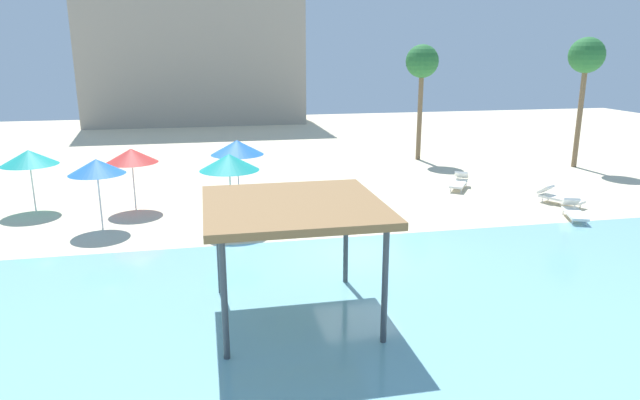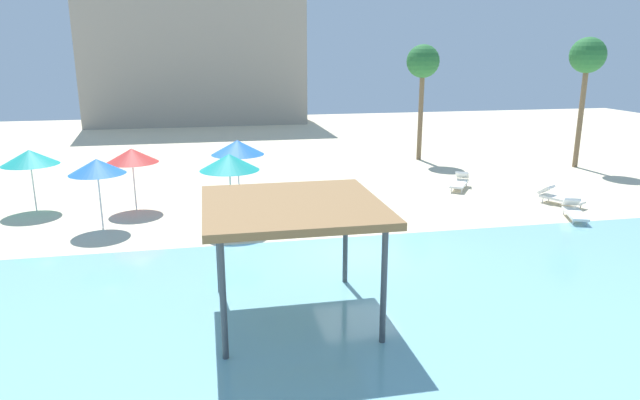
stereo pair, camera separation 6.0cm
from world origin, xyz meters
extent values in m
plane|color=beige|center=(0.00, 0.00, 0.00)|extent=(80.00, 80.00, 0.00)
cube|color=#7AB7C1|center=(0.00, -5.25, 0.02)|extent=(44.00, 13.50, 0.04)
cylinder|color=#42474C|center=(-4.42, -2.26, 1.37)|extent=(0.14, 0.14, 2.73)
cylinder|color=#42474C|center=(-0.96, -2.26, 1.37)|extent=(0.14, 0.14, 2.73)
cylinder|color=#42474C|center=(-4.42, -5.73, 1.37)|extent=(0.14, 0.14, 2.73)
cylinder|color=#42474C|center=(-0.96, -5.73, 1.37)|extent=(0.14, 0.14, 2.73)
cube|color=olive|center=(-2.69, -4.00, 2.82)|extent=(4.16, 4.16, 0.18)
cylinder|color=silver|center=(-11.56, 7.44, 0.96)|extent=(0.06, 0.06, 1.92)
cone|color=teal|center=(-11.56, 7.44, 2.22)|extent=(2.21, 2.21, 0.61)
cylinder|color=silver|center=(-3.82, 3.58, 1.08)|extent=(0.06, 0.06, 2.16)
cone|color=teal|center=(-3.82, 3.58, 2.46)|extent=(2.16, 2.16, 0.60)
cylinder|color=silver|center=(-3.28, 7.84, 0.98)|extent=(0.06, 0.06, 1.96)
cone|color=blue|center=(-3.28, 7.84, 2.27)|extent=(2.31, 2.31, 0.63)
cylinder|color=silver|center=(-7.57, 6.84, 0.98)|extent=(0.06, 0.06, 1.96)
cone|color=red|center=(-7.57, 6.84, 2.25)|extent=(2.09, 2.09, 0.58)
cylinder|color=silver|center=(-8.50, 4.40, 1.03)|extent=(0.06, 0.06, 2.05)
cone|color=blue|center=(-8.50, 4.40, 2.33)|extent=(2.00, 2.00, 0.55)
cylinder|color=white|center=(6.79, 6.66, 0.11)|extent=(0.05, 0.05, 0.22)
cylinder|color=white|center=(6.39, 6.93, 0.11)|extent=(0.05, 0.05, 0.22)
cylinder|color=white|center=(7.60, 7.85, 0.11)|extent=(0.05, 0.05, 0.22)
cylinder|color=white|center=(7.21, 8.12, 0.11)|extent=(0.05, 0.05, 0.22)
cube|color=white|center=(7.00, 7.39, 0.27)|extent=(1.51, 1.82, 0.10)
cube|color=white|center=(7.42, 8.00, 0.55)|extent=(0.78, 0.76, 0.40)
cylinder|color=white|center=(10.58, 3.36, 0.11)|extent=(0.05, 0.05, 0.22)
cylinder|color=white|center=(10.15, 3.14, 0.11)|extent=(0.05, 0.05, 0.22)
cylinder|color=white|center=(9.92, 4.64, 0.11)|extent=(0.05, 0.05, 0.22)
cylinder|color=white|center=(9.49, 4.42, 0.11)|extent=(0.05, 0.05, 0.22)
cube|color=white|center=(10.03, 3.89, 0.27)|extent=(1.36, 1.87, 0.10)
cube|color=white|center=(9.69, 4.55, 0.55)|extent=(0.77, 0.73, 0.40)
cylinder|color=white|center=(9.15, 1.05, 0.11)|extent=(0.05, 0.05, 0.22)
cylinder|color=white|center=(8.71, 1.23, 0.11)|extent=(0.05, 0.05, 0.22)
cylinder|color=white|center=(9.68, 2.39, 0.11)|extent=(0.05, 0.05, 0.22)
cylinder|color=white|center=(9.23, 2.57, 0.11)|extent=(0.05, 0.05, 0.22)
cube|color=white|center=(9.19, 1.81, 0.27)|extent=(1.22, 1.89, 0.10)
cube|color=white|center=(9.46, 2.50, 0.55)|extent=(0.74, 0.69, 0.40)
cylinder|color=brown|center=(7.87, 14.88, 2.70)|extent=(0.28, 0.28, 5.40)
sphere|color=#286B33|center=(7.87, 14.88, 5.75)|extent=(1.90, 1.90, 1.90)
cylinder|color=brown|center=(15.68, 11.01, 2.88)|extent=(0.28, 0.28, 5.75)
sphere|color=#286B33|center=(15.68, 11.01, 6.10)|extent=(1.90, 1.90, 1.90)
cube|color=#9E9384|center=(-5.16, 37.57, 7.43)|extent=(18.87, 9.99, 14.85)
camera|label=1|loc=(-4.64, -16.56, 6.36)|focal=31.56mm
camera|label=2|loc=(-4.58, -16.57, 6.36)|focal=31.56mm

